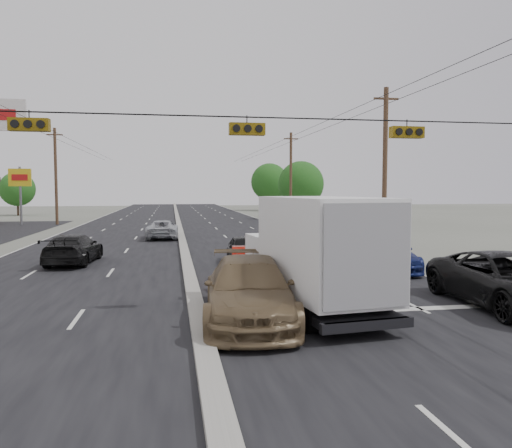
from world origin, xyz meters
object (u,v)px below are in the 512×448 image
object	(u,v)px
red_sedan	(251,266)
tree_right_mid	(301,184)
tan_sedan	(249,291)
oncoming_far	(162,230)
utility_pole_right_c	(291,177)
pole_sign_far	(20,182)
box_truck	(315,253)
black_suv	(509,281)
utility_pole_right_b	(385,167)
queue_car_e	(320,243)
queue_car_b	(270,259)
tree_right_far	(270,182)
tree_left_far	(17,189)
queue_car_d	(385,254)
utility_pole_left_c	(56,176)
queue_car_a	(245,250)
queue_car_c	(295,239)
oncoming_near	(73,249)

from	to	relation	value
red_sedan	tree_right_mid	bearing A→B (deg)	80.23
tan_sedan	oncoming_far	distance (m)	24.35
utility_pole_right_c	pole_sign_far	distance (m)	28.51
box_truck	black_suv	world-z (taller)	box_truck
utility_pole_right_b	tree_right_mid	xyz separation A→B (m)	(2.50, 30.00, -0.77)
queue_car_e	oncoming_far	bearing A→B (deg)	125.23
queue_car_b	tree_right_far	bearing A→B (deg)	73.72
box_truck	queue_car_e	size ratio (longest dim) A/B	1.76
tree_left_far	queue_car_d	size ratio (longest dim) A/B	1.19
utility_pole_left_c	queue_car_a	bearing A→B (deg)	-63.20
box_truck	queue_car_e	xyz separation A→B (m)	(3.96, 12.53, -1.10)
utility_pole_left_c	queue_car_c	xyz separation A→B (m)	(19.20, -25.26, -4.43)
box_truck	oncoming_near	bearing A→B (deg)	121.64
queue_car_c	oncoming_far	size ratio (longest dim) A/B	0.99
tan_sedan	black_suv	distance (m)	8.20
tree_right_mid	box_truck	size ratio (longest dim) A/B	1.01
red_sedan	queue_car_d	distance (m)	6.87
queue_car_a	queue_car_e	xyz separation A→B (m)	(4.61, 2.68, -0.02)
tree_right_mid	black_suv	xyz separation A→B (m)	(-5.40, -45.82, -3.49)
pole_sign_far	tree_right_far	distance (m)	43.87
black_suv	utility_pole_left_c	bearing A→B (deg)	120.54
red_sedan	oncoming_near	distance (m)	10.22
queue_car_a	box_truck	bearing A→B (deg)	-84.13
queue_car_a	red_sedan	bearing A→B (deg)	-93.85
tree_left_far	queue_car_c	distance (m)	53.68
tree_left_far	queue_car_c	world-z (taller)	tree_left_far
tan_sedan	oncoming_far	world-z (taller)	tan_sedan
queue_car_e	black_suv	bearing A→B (deg)	-84.77
queue_car_e	tree_left_far	bearing A→B (deg)	117.70
tree_right_mid	queue_car_e	bearing A→B (deg)	-102.95
queue_car_b	black_suv	bearing A→B (deg)	-55.89
oncoming_far	tree_right_far	bearing A→B (deg)	-109.29
red_sedan	queue_car_b	size ratio (longest dim) A/B	1.07
oncoming_near	oncoming_far	xyz separation A→B (m)	(4.12, 12.04, -0.04)
tree_right_far	queue_car_d	size ratio (longest dim) A/B	1.59
tree_left_far	utility_pole_left_c	bearing A→B (deg)	-64.59
tree_right_far	queue_car_e	size ratio (longest dim) A/B	2.03
box_truck	queue_car_b	bearing A→B (deg)	83.26
tan_sedan	queue_car_a	bearing A→B (deg)	88.19
red_sedan	oncoming_far	world-z (taller)	red_sedan
utility_pole_right_b	tan_sedan	xyz separation A→B (m)	(-11.10, -16.04, -4.24)
tree_right_far	queue_car_e	xyz separation A→B (m)	(-8.53, -57.72, -4.27)
tree_right_far	queue_car_b	size ratio (longest dim) A/B	2.06
box_truck	utility_pole_left_c	bearing A→B (deg)	104.82
red_sedan	queue_car_c	world-z (taller)	red_sedan
tree_left_far	queue_car_b	distance (m)	59.20
tan_sedan	queue_car_a	world-z (taller)	tan_sedan
queue_car_a	oncoming_far	bearing A→B (deg)	109.51
utility_pole_left_c	queue_car_b	size ratio (longest dim) A/B	2.52
utility_pole_left_c	oncoming_near	world-z (taller)	utility_pole_left_c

